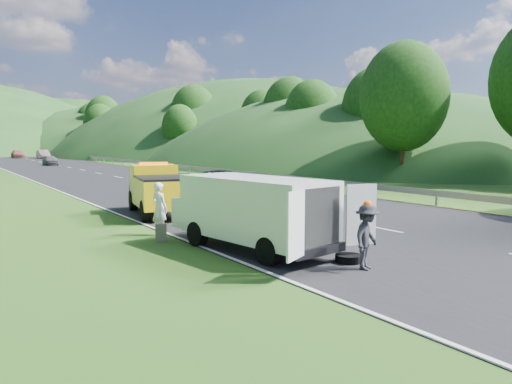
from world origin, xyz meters
TOP-DOWN VIEW (x-y plane):
  - ground at (0.00, 0.00)m, footprint 320.00×320.00m
  - road_surface at (3.00, 40.00)m, footprint 14.00×200.00m
  - guardrail at (10.30, 52.50)m, footprint 0.06×140.00m
  - tree_line_right at (23.00, 60.00)m, footprint 14.00×140.00m
  - hills_backdrop at (6.50, 134.70)m, footprint 201.00×288.60m
  - tow_truck at (-2.46, 5.64)m, footprint 2.95×5.50m
  - white_van at (-2.85, -2.43)m, footprint 3.42×6.36m
  - woman at (-4.20, 1.24)m, footprint 0.67×0.78m
  - child at (-2.75, -0.95)m, footprint 0.63×0.63m
  - worker at (-1.67, -5.91)m, footprint 1.22×1.00m
  - suitcase at (-4.59, 0.19)m, footprint 0.41×0.33m
  - spare_tire at (-1.52, -5.12)m, footprint 0.71×0.71m
  - passing_suv at (3.58, 10.65)m, footprint 3.07×5.46m
  - dist_car_a at (2.19, 52.44)m, footprint 1.51×3.75m
  - dist_car_b at (5.86, 77.45)m, footprint 1.56×4.48m
  - dist_car_c at (2.58, 82.31)m, footprint 1.97×4.84m
  - dist_car_d at (5.48, 102.31)m, footprint 1.51×3.75m

SIDE VIEW (x-z plane):
  - ground at x=0.00m, z-range 0.00..0.00m
  - guardrail at x=10.30m, z-range -0.76..0.76m
  - tree_line_right at x=23.00m, z-range -7.00..7.00m
  - hills_backdrop at x=6.50m, z-range -22.00..22.00m
  - woman at x=-4.20m, z-range -0.90..0.90m
  - child at x=-2.75m, z-range -0.51..0.51m
  - worker at x=-1.67m, z-range -0.82..0.82m
  - spare_tire at x=-1.52m, z-range -0.10..0.10m
  - passing_suv at x=3.58m, z-range -0.72..0.72m
  - dist_car_a at x=2.19m, z-range -0.64..0.64m
  - dist_car_b at x=5.86m, z-range -0.74..0.74m
  - dist_car_c at x=2.58m, z-range -0.70..0.70m
  - dist_car_d at x=5.48m, z-range -0.64..0.64m
  - road_surface at x=3.00m, z-range 0.00..0.02m
  - suitcase at x=-4.59m, z-range 0.00..0.58m
  - tow_truck at x=-2.46m, z-range -0.02..2.22m
  - white_van at x=-2.85m, z-range 0.14..2.30m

